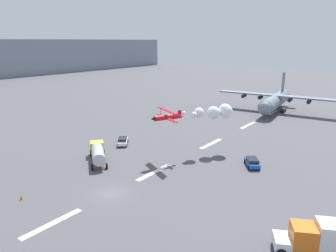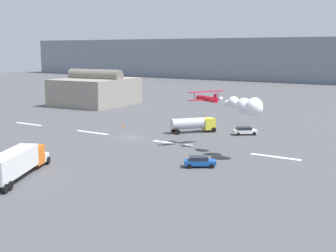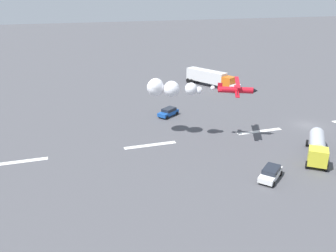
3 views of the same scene
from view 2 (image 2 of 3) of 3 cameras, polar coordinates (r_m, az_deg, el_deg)
ground_plane at (r=86.38m, az=-4.69°, el=-1.41°), size 440.00×440.00×0.00m
runway_stripe_3 at (r=105.98m, az=-16.74°, el=0.24°), size 8.00×0.90×0.01m
runway_stripe_4 at (r=92.42m, az=-9.27°, el=-0.79°), size 8.00×0.90×0.01m
runway_stripe_5 at (r=80.98m, az=0.53°, el=-2.11°), size 8.00×0.90×0.01m
runway_stripe_6 at (r=72.67m, az=13.06°, el=-3.70°), size 8.00×0.90×0.01m
stunt_biplane_red at (r=70.50m, az=9.25°, el=2.55°), size 15.33×10.23×2.80m
semi_truck_orange at (r=61.82m, az=-18.04°, el=-4.21°), size 9.39×14.32×3.70m
fuel_tanker_truck at (r=91.08m, az=3.16°, el=0.28°), size 7.37×8.45×2.90m
followme_car_yellow at (r=64.78m, az=3.89°, el=-4.34°), size 4.57×3.99×1.52m
airport_staff_sedan at (r=89.85m, az=9.39°, el=-0.56°), size 4.57×4.28×1.52m
hangar_building at (r=137.78m, az=-8.90°, el=4.31°), size 20.44×23.97×10.40m
traffic_cone_near at (r=98.08m, az=-5.57°, el=0.10°), size 0.44×0.44×0.75m
traffic_cone_far at (r=89.29m, az=0.89°, el=-0.78°), size 0.44×0.44×0.75m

